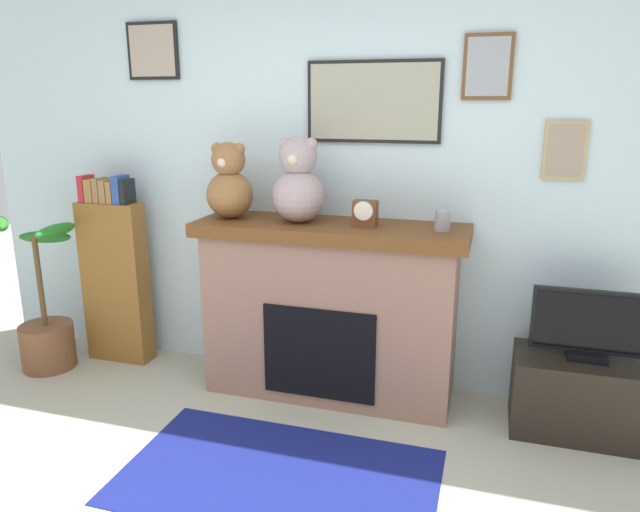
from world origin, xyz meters
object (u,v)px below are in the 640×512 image
bookshelf (115,276)px  television (590,326)px  fireplace (330,309)px  potted_plant (45,324)px  tv_stand (581,395)px  mantel_clock (365,213)px  teddy_bear_tan (298,184)px  candle_jar (442,221)px  teddy_bear_cream (229,184)px

bookshelf → television: 3.00m
fireplace → potted_plant: fireplace is taller
tv_stand → television: 0.40m
tv_stand → mantel_clock: (-1.24, 0.04, 0.94)m
television → teddy_bear_tan: 1.77m
bookshelf → candle_jar: size_ratio=11.33×
candle_jar → mantel_clock: 0.44m
fireplace → teddy_bear_cream: size_ratio=3.51×
tv_stand → candle_jar: (-0.80, 0.04, 0.92)m
potted_plant → teddy_bear_tan: size_ratio=2.14×
teddy_bear_tan → bookshelf: bearing=177.4°
potted_plant → teddy_bear_tan: (1.75, 0.21, 0.99)m
television → candle_jar: size_ratio=5.16×
fireplace → candle_jar: bearing=-1.6°
potted_plant → tv_stand: 3.39m
television → candle_jar: candle_jar is taller
tv_stand → mantel_clock: bearing=178.3°
bookshelf → mantel_clock: 1.85m
potted_plant → teddy_bear_cream: bearing=9.2°
potted_plant → tv_stand: potted_plant is taller
teddy_bear_tan → mantel_clock: bearing=-0.2°
candle_jar → mantel_clock: size_ratio=0.76×
potted_plant → mantel_clock: bearing=5.6°
television → mantel_clock: (-1.24, 0.04, 0.53)m
mantel_clock → teddy_bear_cream: size_ratio=0.33×
mantel_clock → teddy_bear_tan: bearing=179.8°
television → mantel_clock: 1.35m
teddy_bear_cream → bookshelf: bearing=176.2°
teddy_bear_tan → fireplace: bearing=5.6°
television → teddy_bear_tan: teddy_bear_tan is taller
tv_stand → candle_jar: 1.22m
mantel_clock → bookshelf: bearing=178.0°
tv_stand → teddy_bear_cream: (-2.08, 0.04, 1.07)m
bookshelf → teddy_bear_tan: teddy_bear_tan is taller
fireplace → television: bearing=-2.3°
fireplace → teddy_bear_tan: bearing=-174.4°
fireplace → television: fireplace is taller
fireplace → candle_jar: 0.88m
tv_stand → television: (-0.00, -0.00, 0.40)m
bookshelf → teddy_bear_tan: (1.36, -0.06, 0.69)m
teddy_bear_cream → teddy_bear_tan: (0.44, -0.00, 0.02)m
teddy_bear_tan → candle_jar: bearing=0.0°
tv_stand → candle_jar: candle_jar is taller
fireplace → teddy_bear_cream: teddy_bear_cream is taller
candle_jar → television: bearing=-2.9°
fireplace → bookshelf: size_ratio=1.23×
potted_plant → television: 3.41m
potted_plant → teddy_bear_tan: bearing=6.9°
candle_jar → mantel_clock: bearing=-179.8°
candle_jar → tv_stand: bearing=-2.8°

